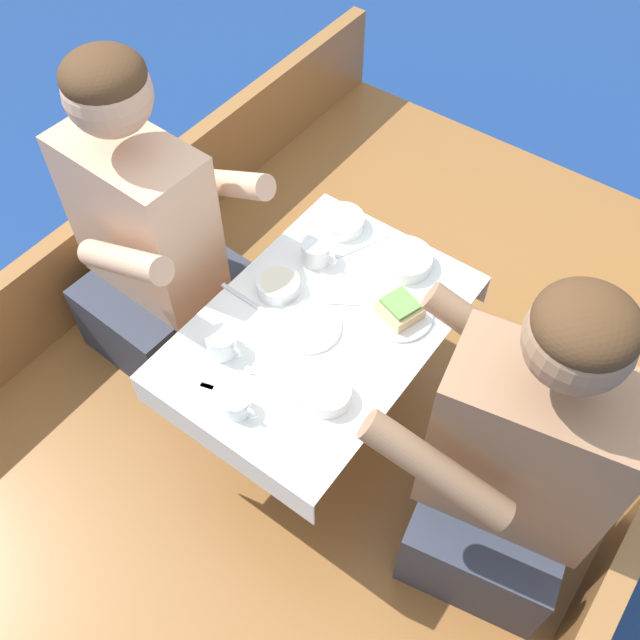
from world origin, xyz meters
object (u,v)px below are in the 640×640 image
at_px(person_starboard, 514,467).
at_px(coffee_cup_starboard, 222,343).
at_px(person_port, 150,242).
at_px(coffee_cup_center, 317,251).
at_px(sandwich, 400,308).
at_px(coffee_cup_port, 237,405).

relative_size(person_starboard, coffee_cup_starboard, 9.76).
distance_m(person_starboard, coffee_cup_starboard, 0.75).
distance_m(person_port, coffee_cup_center, 0.49).
height_order(person_port, coffee_cup_starboard, person_port).
height_order(sandwich, coffee_cup_center, coffee_cup_center).
bearing_deg(coffee_cup_port, person_port, 153.76).
bearing_deg(sandwich, coffee_cup_center, 173.66).
height_order(coffee_cup_starboard, coffee_cup_center, coffee_cup_starboard).
relative_size(sandwich, coffee_cup_port, 1.31).
xyz_separation_m(sandwich, coffee_cup_starboard, (-0.29, -0.35, 0.00)).
height_order(person_port, sandwich, person_port).
relative_size(person_port, person_starboard, 1.01).
height_order(person_port, coffee_cup_port, person_port).
xyz_separation_m(sandwich, coffee_cup_port, (-0.15, -0.46, -0.01)).
distance_m(sandwich, coffee_cup_starboard, 0.46).
distance_m(coffee_cup_port, coffee_cup_center, 0.51).
xyz_separation_m(coffee_cup_port, coffee_cup_starboard, (-0.14, 0.11, 0.01)).
bearing_deg(coffee_cup_port, coffee_cup_center, 105.31).
bearing_deg(coffee_cup_starboard, person_starboard, 13.14).
bearing_deg(coffee_cup_center, sandwich, -6.34).
xyz_separation_m(person_starboard, sandwich, (-0.43, 0.18, 0.07)).
bearing_deg(coffee_cup_port, person_starboard, 25.32).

